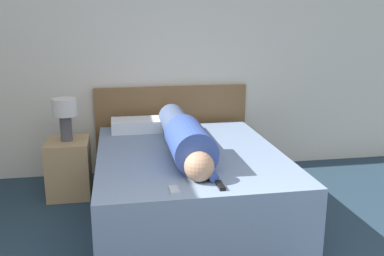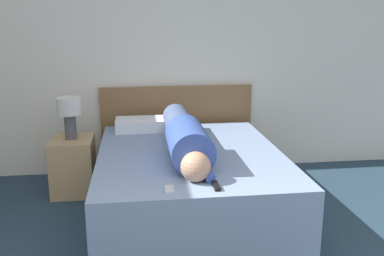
# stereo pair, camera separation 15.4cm
# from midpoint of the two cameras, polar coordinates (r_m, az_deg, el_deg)

# --- Properties ---
(wall_back) EXTENTS (6.06, 0.06, 2.60)m
(wall_back) POSITION_cam_midpoint_polar(r_m,az_deg,el_deg) (4.80, -1.72, 9.45)
(wall_back) COLOR silver
(wall_back) RESTS_ON ground_plane
(bed) EXTENTS (1.58, 2.03, 0.58)m
(bed) POSITION_cam_midpoint_polar(r_m,az_deg,el_deg) (3.85, 0.86, -7.27)
(bed) COLOR #7589A8
(bed) RESTS_ON ground_plane
(headboard) EXTENTS (1.70, 0.04, 0.98)m
(headboard) POSITION_cam_midpoint_polar(r_m,az_deg,el_deg) (4.87, -1.08, -0.13)
(headboard) COLOR brown
(headboard) RESTS_ON ground_plane
(nightstand) EXTENTS (0.41, 0.46, 0.56)m
(nightstand) POSITION_cam_midpoint_polar(r_m,az_deg,el_deg) (4.44, -14.60, -4.92)
(nightstand) COLOR tan
(nightstand) RESTS_ON ground_plane
(table_lamp) EXTENTS (0.23, 0.23, 0.42)m
(table_lamp) POSITION_cam_midpoint_polar(r_m,az_deg,el_deg) (4.29, -15.07, 2.15)
(table_lamp) COLOR #4C4C51
(table_lamp) RESTS_ON nightstand
(person_lying) EXTENTS (0.33, 1.64, 0.33)m
(person_lying) POSITION_cam_midpoint_polar(r_m,az_deg,el_deg) (3.66, 0.27, -1.18)
(person_lying) COLOR tan
(person_lying) RESTS_ON bed
(pillow_near_headboard) EXTENTS (0.56, 0.32, 0.12)m
(pillow_near_headboard) POSITION_cam_midpoint_polar(r_m,az_deg,el_deg) (4.47, -5.58, 0.47)
(pillow_near_headboard) COLOR white
(pillow_near_headboard) RESTS_ON bed
(tv_remote) EXTENTS (0.04, 0.15, 0.02)m
(tv_remote) POSITION_cam_midpoint_polar(r_m,az_deg,el_deg) (2.97, 4.73, -7.72)
(tv_remote) COLOR black
(tv_remote) RESTS_ON bed
(cell_phone) EXTENTS (0.06, 0.13, 0.01)m
(cell_phone) POSITION_cam_midpoint_polar(r_m,az_deg,el_deg) (2.93, -1.51, -8.17)
(cell_phone) COLOR #B2B7BC
(cell_phone) RESTS_ON bed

